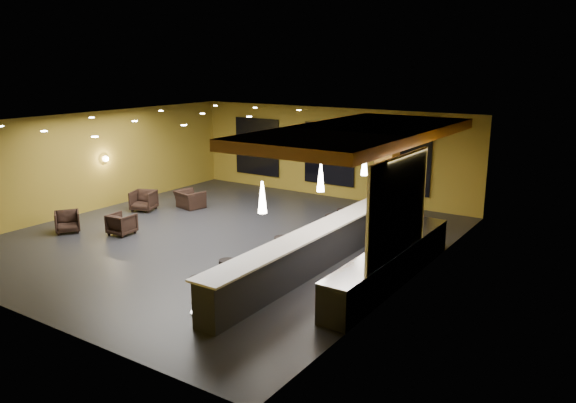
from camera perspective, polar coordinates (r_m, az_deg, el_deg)
The scene contains 36 objects.
floor at distance 17.21m, azimuth -6.50°, elevation -3.81°, with size 12.00×13.00×0.10m, color black.
ceiling at distance 16.48m, azimuth -6.85°, elevation 8.20°, with size 12.00×13.00×0.10m, color black.
wall_back at distance 22.08m, azimuth 4.36°, elevation 5.00°, with size 12.00×0.10×3.50m, color olive.
wall_front at distance 12.64m, azimuth -26.14°, elevation -3.26°, with size 12.00×0.10×3.50m, color olive.
wall_left at distance 21.11m, azimuth -19.38°, elevation 3.83°, with size 0.10×13.00×3.50m, color olive.
wall_right at distance 13.75m, azimuth 13.04°, elevation -0.86°, with size 0.10×13.00×3.50m, color olive.
wood_soffit at distance 15.14m, azimuth 7.43°, elevation 6.95°, with size 3.60×8.00×0.28m, color #B87036.
window_left at distance 23.87m, azimuth -3.16°, elevation 5.58°, with size 2.20×0.06×2.40m, color black.
window_center at distance 21.99m, azimuth 4.21°, elevation 4.84°, with size 2.20×0.06×2.40m, color black.
window_right at distance 20.71m, azimuth 11.48°, elevation 4.03°, with size 2.20×0.06×2.40m, color black.
tile_backsplash at distance 12.81m, azimuth 11.14°, elevation -0.68°, with size 0.06×3.20×2.40m, color white.
bar_counter at distance 14.24m, azimuth 2.22°, elevation -5.24°, with size 0.60×8.00×1.00m, color black.
bar_top at distance 14.07m, azimuth 2.24°, elevation -3.22°, with size 0.78×8.10×0.05m, color silver.
prep_counter at distance 13.83m, azimuth 10.44°, elevation -6.37°, with size 0.70×6.00×0.86m, color black.
prep_top at distance 13.68m, azimuth 10.53°, elevation -4.58°, with size 0.72×6.00×0.03m, color silver.
wall_shelf_lower at distance 12.79m, azimuth 10.13°, elevation -2.52°, with size 0.30×1.50×0.03m, color silver.
wall_shelf_upper at distance 12.67m, azimuth 10.22°, elevation -0.57°, with size 0.30×1.50×0.03m, color silver.
column at distance 17.88m, azimuth 9.95°, elevation 2.70°, with size 0.60×0.60×3.50m, color brown.
wall_sconce at distance 21.27m, azimuth -18.05°, elevation 4.15°, with size 0.22×0.22×0.22m, color #FFE5B2.
pendant_0 at distance 12.11m, azimuth -2.63°, elevation 0.43°, with size 0.20×0.20×0.70m, color white.
pendant_1 at distance 14.16m, azimuth 3.34°, elevation 2.41°, with size 0.20×0.20×0.70m, color white.
pendant_2 at distance 16.33m, azimuth 7.77°, elevation 3.87°, with size 0.20×0.20×0.70m, color white.
staff_a at distance 16.17m, azimuth 9.69°, elevation -1.62°, with size 0.65×0.43×1.78m, color black.
staff_b at distance 16.45m, azimuth 11.00°, elevation -1.30°, with size 0.89×0.70×1.84m, color black.
staff_c at distance 15.91m, azimuth 11.31°, elevation -1.80°, with size 0.91×0.59×1.86m, color black.
armchair_a at distance 18.84m, azimuth -21.51°, elevation -1.92°, with size 0.72×0.74×0.67m, color black.
armchair_b at distance 18.05m, azimuth -16.53°, elevation -2.20°, with size 0.71×0.73×0.66m, color black.
armchair_c at distance 20.71m, azimuth -14.46°, elevation 0.09°, with size 0.78×0.81×0.73m, color black.
armchair_d at distance 20.77m, azimuth -9.95°, elevation 0.22°, with size 0.97×0.85×0.63m, color black.
bar_stool_0 at distance 12.11m, azimuth -9.02°, elevation -8.89°, with size 0.41×0.41×0.81m.
bar_stool_1 at distance 13.09m, azimuth -6.19°, elevation -7.08°, with size 0.40×0.40×0.78m.
bar_stool_2 at distance 13.79m, azimuth -2.37°, elevation -6.05°, with size 0.37×0.37×0.72m.
bar_stool_3 at distance 14.59m, azimuth -0.65°, elevation -4.69°, with size 0.41×0.41×0.80m.
bar_stool_4 at distance 15.42m, azimuth 2.20°, elevation -3.78°, with size 0.38×0.38×0.75m.
bar_stool_5 at distance 16.50m, azimuth 4.51°, elevation -2.39°, with size 0.43×0.43×0.85m.
bar_stool_6 at distance 17.44m, azimuth 5.59°, elevation -1.68°, with size 0.39×0.39×0.77m.
Camera 1 is at (10.60, -12.50, 5.19)m, focal length 35.00 mm.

